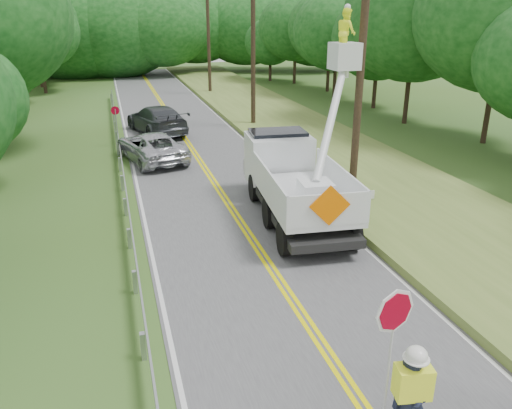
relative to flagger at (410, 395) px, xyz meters
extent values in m
plane|color=#3D5A1C|center=(-0.25, 2.86, -1.18)|extent=(140.00, 140.00, 0.00)
cube|color=#4B4B4E|center=(-0.25, 16.86, -1.17)|extent=(7.20, 96.00, 0.02)
cube|color=#FFF000|center=(-0.35, 16.86, -1.16)|extent=(0.12, 96.00, 0.00)
cube|color=#FFF000|center=(-0.15, 16.86, -1.16)|extent=(0.12, 96.00, 0.00)
cube|color=silver|center=(-3.70, 16.86, -1.16)|extent=(0.12, 96.00, 0.00)
cube|color=silver|center=(3.20, 16.86, -1.16)|extent=(0.12, 96.00, 0.00)
cube|color=#A1A5AA|center=(-4.35, 3.86, -0.83)|extent=(0.12, 0.14, 0.70)
cube|color=#A1A5AA|center=(-4.35, 6.86, -0.83)|extent=(0.12, 0.14, 0.70)
cube|color=#A1A5AA|center=(-4.35, 9.86, -0.83)|extent=(0.12, 0.14, 0.70)
cube|color=#A1A5AA|center=(-4.35, 12.86, -0.83)|extent=(0.12, 0.14, 0.70)
cube|color=#A1A5AA|center=(-4.35, 15.86, -0.83)|extent=(0.12, 0.14, 0.70)
cube|color=#A1A5AA|center=(-4.35, 18.86, -0.83)|extent=(0.12, 0.14, 0.70)
cube|color=#A1A5AA|center=(-4.35, 21.86, -0.83)|extent=(0.12, 0.14, 0.70)
cube|color=#A1A5AA|center=(-4.35, 24.86, -0.83)|extent=(0.12, 0.14, 0.70)
cube|color=#A1A5AA|center=(-4.35, 27.86, -0.83)|extent=(0.12, 0.14, 0.70)
cube|color=#A1A5AA|center=(-4.35, 30.86, -0.83)|extent=(0.12, 0.14, 0.70)
cube|color=#A1A5AA|center=(-4.35, 33.86, -0.83)|extent=(0.12, 0.14, 0.70)
cube|color=#A1A5AA|center=(-4.35, 36.86, -0.83)|extent=(0.12, 0.14, 0.70)
cube|color=#A1A5AA|center=(-4.35, 39.86, -0.83)|extent=(0.12, 0.14, 0.70)
cube|color=#A1A5AA|center=(-4.25, 17.86, -0.58)|extent=(0.05, 48.00, 0.34)
cylinder|color=black|center=(4.75, 11.86, 3.82)|extent=(0.30, 0.30, 10.00)
cylinder|color=black|center=(4.75, 26.86, 3.82)|extent=(0.30, 0.30, 10.00)
cylinder|color=black|center=(4.75, 41.86, 3.82)|extent=(0.30, 0.30, 10.00)
cube|color=#58702E|center=(6.85, 16.86, -1.03)|extent=(7.00, 96.00, 0.30)
cylinder|color=#332319|center=(-11.99, 40.33, 0.16)|extent=(0.32, 0.32, 2.69)
ellipsoid|color=#0E4112|center=(-11.99, 40.33, 3.44)|extent=(6.27, 6.27, 5.52)
cylinder|color=#332319|center=(-10.29, 46.75, 0.45)|extent=(0.32, 0.32, 3.26)
ellipsoid|color=#0E4112|center=(-10.29, 46.75, 4.44)|extent=(7.62, 7.62, 6.70)
cylinder|color=#332319|center=(-11.06, 51.22, 0.67)|extent=(0.32, 0.32, 3.71)
ellipsoid|color=#0E4112|center=(-11.06, 51.22, 5.20)|extent=(8.65, 8.65, 7.61)
cylinder|color=#332319|center=(16.79, 18.73, 0.93)|extent=(0.32, 0.32, 4.24)
ellipsoid|color=#0E4112|center=(16.79, 18.73, 6.11)|extent=(9.89, 9.89, 8.70)
cylinder|color=#332319|center=(15.30, 25.03, 0.86)|extent=(0.32, 0.32, 4.10)
ellipsoid|color=#0E4112|center=(15.30, 25.03, 5.87)|extent=(9.56, 9.56, 8.41)
cylinder|color=#332319|center=(16.09, 31.01, 0.41)|extent=(0.32, 0.32, 3.18)
ellipsoid|color=#0E4112|center=(16.09, 31.01, 4.29)|extent=(7.41, 7.41, 6.52)
cylinder|color=#332319|center=(15.23, 36.83, 0.49)|extent=(0.32, 0.32, 3.35)
ellipsoid|color=#0E4112|center=(15.23, 36.83, 4.58)|extent=(7.81, 7.81, 6.88)
cylinder|color=#332319|center=(16.15, 40.41, 0.54)|extent=(0.32, 0.32, 3.44)
ellipsoid|color=#0E4112|center=(16.15, 40.41, 4.74)|extent=(8.02, 8.02, 7.06)
cylinder|color=#332319|center=(14.98, 46.66, 0.49)|extent=(0.32, 0.32, 3.35)
ellipsoid|color=#0E4112|center=(14.98, 46.66, 4.58)|extent=(7.81, 7.81, 6.88)
cylinder|color=#332319|center=(13.13, 49.49, 0.04)|extent=(0.32, 0.32, 2.44)
ellipsoid|color=#0E4112|center=(13.13, 49.49, 3.02)|extent=(5.69, 5.69, 5.01)
ellipsoid|color=#0E4112|center=(-12.39, 60.14, 4.32)|extent=(12.68, 9.51, 9.51)
ellipsoid|color=#0E4112|center=(-7.57, 59.27, 4.32)|extent=(15.94, 11.95, 11.95)
ellipsoid|color=#0E4112|center=(-3.23, 59.00, 4.32)|extent=(15.73, 11.80, 11.80)
ellipsoid|color=#0E4112|center=(2.22, 57.26, 4.32)|extent=(11.86, 8.90, 8.90)
ellipsoid|color=#0E4112|center=(6.82, 60.65, 4.32)|extent=(11.92, 8.94, 8.94)
ellipsoid|color=#0E4112|center=(13.27, 59.84, 4.32)|extent=(12.74, 9.56, 9.56)
ellipsoid|color=#0E4112|center=(17.19, 58.94, 4.32)|extent=(10.99, 8.25, 8.25)
ellipsoid|color=#0E4112|center=(21.89, 56.93, 4.32)|extent=(13.03, 9.77, 9.77)
imported|color=#191E33|center=(0.01, 0.00, -0.16)|extent=(0.80, 0.59, 2.01)
cube|color=#EFFF2A|center=(0.01, 0.00, 0.30)|extent=(0.67, 0.47, 0.61)
ellipsoid|color=white|center=(0.01, 0.00, 0.86)|extent=(0.38, 0.38, 0.30)
cylinder|color=#B7B7B7|center=(-0.42, 0.12, 0.24)|extent=(0.04, 0.04, 2.81)
cylinder|color=#9D0019|center=(-0.42, 0.12, 1.72)|extent=(0.79, 0.21, 0.80)
cylinder|color=black|center=(0.45, 7.93, -0.61)|extent=(0.44, 1.13, 1.10)
cylinder|color=black|center=(2.74, 7.73, -0.61)|extent=(0.44, 1.13, 1.10)
cylinder|color=black|center=(0.66, 10.22, -0.61)|extent=(0.44, 1.13, 1.10)
cylinder|color=black|center=(2.94, 10.02, -0.61)|extent=(0.44, 1.13, 1.10)
cylinder|color=black|center=(0.91, 13.08, -0.61)|extent=(0.44, 1.13, 1.10)
cylinder|color=black|center=(3.20, 12.88, -0.61)|extent=(0.44, 1.13, 1.10)
cube|color=black|center=(1.83, 10.46, -0.53)|extent=(3.05, 7.53, 0.29)
cube|color=silver|center=(1.76, 9.66, 0.04)|extent=(3.09, 5.49, 0.25)
cube|color=silver|center=(0.47, 9.78, 0.61)|extent=(0.53, 5.26, 1.03)
cube|color=silver|center=(3.05, 9.55, 0.61)|extent=(0.53, 5.26, 1.03)
cube|color=silver|center=(1.53, 7.06, 0.61)|extent=(2.63, 0.30, 1.03)
cube|color=silver|center=(2.10, 13.55, 0.39)|extent=(2.76, 2.40, 2.07)
cube|color=black|center=(2.12, 13.78, 1.13)|extent=(2.42, 1.69, 0.86)
cube|color=silver|center=(1.65, 8.40, 0.61)|extent=(1.12, 1.12, 0.92)
cube|color=silver|center=(4.05, 11.86, 4.67)|extent=(0.98, 0.98, 0.98)
imported|color=#EFFF2A|center=(4.05, 11.86, 5.53)|extent=(0.62, 0.80, 1.65)
cube|color=#FF6E00|center=(1.52, 6.98, 0.79)|extent=(1.30, 0.15, 1.30)
imported|color=silver|center=(-2.66, 20.31, -0.41)|extent=(3.76, 5.90, 1.52)
imported|color=#3A3E43|center=(-1.73, 26.72, -0.29)|extent=(3.92, 6.47, 1.75)
cylinder|color=#A1A5AA|center=(-4.27, 23.89, -0.08)|extent=(0.06, 0.06, 2.21)
cylinder|color=#9D0019|center=(-4.27, 23.89, 0.93)|extent=(0.50, 0.09, 0.50)
cube|color=white|center=(5.10, 11.04, -0.65)|extent=(0.49, 0.04, 0.34)
cylinder|color=#A1A5AA|center=(4.90, 11.04, -0.94)|extent=(0.02, 0.02, 0.49)
cylinder|color=#A1A5AA|center=(5.29, 11.04, -0.94)|extent=(0.02, 0.02, 0.49)
camera|label=1|loc=(-4.53, -5.99, 6.27)|focal=35.50mm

